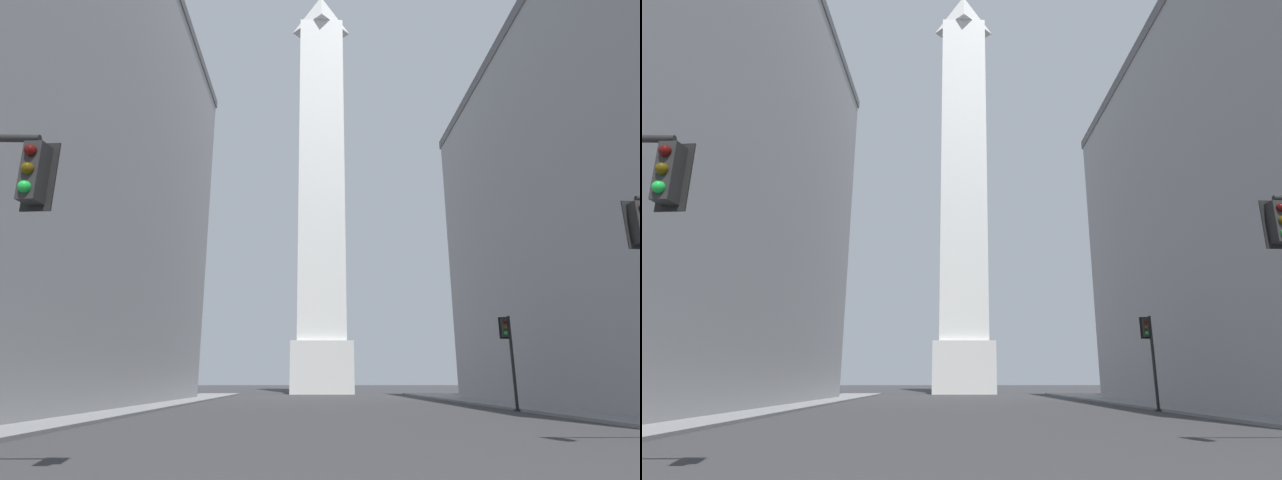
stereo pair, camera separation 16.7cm
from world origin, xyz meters
The scene contains 4 objects.
sidewalk_left centered at (-13.06, 24.58, 0.07)m, with size 5.00×81.95×0.15m, color gray.
sidewalk_right centered at (13.06, 24.58, 0.07)m, with size 5.00×81.95×0.15m, color gray.
obelisk centered at (0.00, 68.29, 30.77)m, with size 8.36×8.36×64.78m.
traffic_light_mid_right centered at (10.34, 28.16, 3.65)m, with size 0.76×0.52×5.54m.
Camera 1 is at (-1.75, -2.26, 1.73)m, focal length 28.00 mm.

